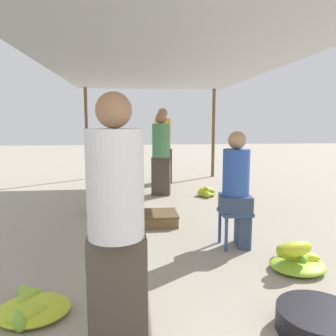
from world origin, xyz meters
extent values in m
cylinder|color=brown|center=(-1.61, 7.30, 1.13)|extent=(0.08, 0.08, 2.27)
cylinder|color=brown|center=(1.61, 7.30, 1.13)|extent=(0.08, 0.08, 2.27)
cube|color=#B2B2B7|center=(0.00, 3.80, 2.29)|extent=(3.63, 7.40, 0.04)
cube|color=#4C4238|center=(-0.59, 0.85, 0.37)|extent=(0.36, 0.21, 0.74)
cylinder|color=white|center=(-0.59, 0.85, 1.06)|extent=(0.35, 0.35, 0.64)
sphere|color=#9E704C|center=(-0.59, 0.85, 1.49)|extent=(0.21, 0.21, 0.21)
cube|color=#384C84|center=(0.67, 2.46, 0.40)|extent=(0.34, 0.34, 0.04)
cylinder|color=#384C84|center=(0.53, 2.32, 0.19)|extent=(0.04, 0.04, 0.38)
cylinder|color=#384C84|center=(0.80, 2.32, 0.19)|extent=(0.04, 0.04, 0.38)
cylinder|color=#384C84|center=(0.53, 2.59, 0.19)|extent=(0.04, 0.04, 0.38)
cylinder|color=#384C84|center=(0.80, 2.59, 0.19)|extent=(0.04, 0.04, 0.38)
cube|color=#384766|center=(0.77, 2.47, 0.21)|extent=(0.18, 0.32, 0.42)
cube|color=#384766|center=(0.67, 2.46, 0.51)|extent=(0.38, 0.38, 0.18)
cylinder|color=#3359B2|center=(0.67, 2.46, 0.86)|extent=(0.33, 0.33, 0.52)
sphere|color=tan|center=(0.67, 2.46, 1.22)|extent=(0.20, 0.20, 0.20)
cylinder|color=black|center=(0.75, 0.87, 0.08)|extent=(0.56, 0.56, 0.16)
ellipsoid|color=#98C131|center=(-1.31, 1.41, 0.06)|extent=(0.22, 0.32, 0.12)
ellipsoid|color=#81B835|center=(-1.28, 1.13, 0.06)|extent=(0.19, 0.24, 0.13)
ellipsoid|color=#ACC92D|center=(-1.24, 1.18, 0.08)|extent=(0.32, 0.28, 0.10)
ellipsoid|color=#8EBD33|center=(-1.34, 1.49, 0.05)|extent=(0.27, 0.34, 0.11)
ellipsoid|color=#B7CE2B|center=(-1.23, 1.28, 0.05)|extent=(0.54, 0.47, 0.10)
ellipsoid|color=#85BA34|center=(-0.90, 3.95, 0.06)|extent=(0.16, 0.32, 0.12)
ellipsoid|color=#C5D329|center=(-0.98, 4.00, 0.19)|extent=(0.11, 0.34, 0.12)
ellipsoid|color=#A0C42F|center=(-0.90, 3.91, 0.05)|extent=(0.30, 0.23, 0.10)
ellipsoid|color=#C7D428|center=(-1.07, 4.05, 0.18)|extent=(0.33, 0.22, 0.14)
ellipsoid|color=#91BE32|center=(-1.00, 4.04, 0.17)|extent=(0.22, 0.35, 0.14)
ellipsoid|color=#9CC330|center=(-1.04, 3.98, 0.22)|extent=(0.29, 0.35, 0.12)
ellipsoid|color=#AAC82E|center=(-1.03, 3.99, 0.05)|extent=(0.40, 0.35, 0.10)
ellipsoid|color=#8CBC33|center=(-0.88, 5.55, 0.07)|extent=(0.23, 0.25, 0.14)
ellipsoid|color=#89BB33|center=(-1.14, 5.57, 0.07)|extent=(0.26, 0.26, 0.10)
ellipsoid|color=#AAC82E|center=(-1.16, 5.53, 0.06)|extent=(0.32, 0.16, 0.13)
ellipsoid|color=#BACF2B|center=(-1.06, 5.49, 0.13)|extent=(0.26, 0.27, 0.12)
ellipsoid|color=yellow|center=(-1.06, 5.56, 0.05)|extent=(0.41, 0.36, 0.10)
ellipsoid|color=yellow|center=(1.16, 1.84, 0.10)|extent=(0.36, 0.20, 0.12)
ellipsoid|color=#9DC330|center=(1.02, 1.80, 0.21)|extent=(0.35, 0.25, 0.14)
ellipsoid|color=#CAD528|center=(1.04, 1.72, 0.25)|extent=(0.37, 0.23, 0.14)
ellipsoid|color=#87BA34|center=(1.15, 1.87, 0.11)|extent=(0.19, 0.32, 0.13)
ellipsoid|color=#BED02A|center=(1.05, 2.01, 0.08)|extent=(0.18, 0.35, 0.15)
ellipsoid|color=#94BF32|center=(1.09, 1.78, 0.05)|extent=(0.53, 0.46, 0.10)
ellipsoid|color=#BED02A|center=(0.93, 5.06, 0.13)|extent=(0.19, 0.25, 0.12)
ellipsoid|color=#7EB736|center=(0.94, 5.08, 0.08)|extent=(0.35, 0.19, 0.14)
ellipsoid|color=#A9C82E|center=(0.90, 4.94, 0.06)|extent=(0.19, 0.29, 0.12)
ellipsoid|color=yellow|center=(0.93, 5.08, 0.10)|extent=(0.34, 0.20, 0.14)
ellipsoid|color=#79B536|center=(0.99, 5.03, 0.09)|extent=(0.24, 0.21, 0.11)
ellipsoid|color=#A2C52F|center=(0.93, 5.05, 0.05)|extent=(0.36, 0.31, 0.10)
cube|color=brown|center=(-0.13, 3.39, 0.07)|extent=(0.50, 0.50, 0.14)
cube|color=brown|center=(-0.13, 3.39, 0.15)|extent=(0.52, 0.52, 0.02)
cube|color=#4C4238|center=(0.22, 6.55, 0.41)|extent=(0.43, 0.32, 0.81)
cylinder|color=gold|center=(0.22, 6.55, 1.16)|extent=(0.47, 0.47, 0.71)
sphere|color=#9E704C|center=(0.22, 6.55, 1.63)|extent=(0.23, 0.23, 0.23)
cube|color=#4C4238|center=(0.07, 5.25, 0.37)|extent=(0.39, 0.27, 0.75)
cylinder|color=#4C8C59|center=(0.07, 5.25, 1.07)|extent=(0.41, 0.41, 0.65)
sphere|color=#9E704C|center=(0.07, 5.25, 1.50)|extent=(0.21, 0.21, 0.21)
camera|label=1|loc=(-0.49, -1.06, 1.42)|focal=35.00mm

